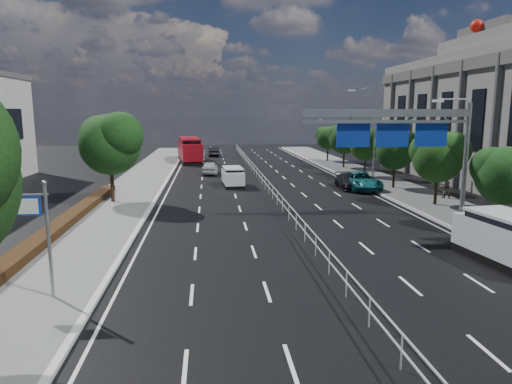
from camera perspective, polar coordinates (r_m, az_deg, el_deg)
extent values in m
plane|color=black|center=(18.05, 10.42, -11.79)|extent=(160.00, 160.00, 0.00)
cube|color=slate|center=(18.57, -26.98, -11.88)|extent=(5.00, 140.00, 0.14)
cube|color=silver|center=(17.83, -19.29, -12.24)|extent=(0.25, 140.00, 0.15)
cube|color=silver|center=(39.28, 1.27, 1.67)|extent=(0.05, 85.00, 0.05)
cube|color=silver|center=(39.35, 1.27, 1.02)|extent=(0.05, 85.00, 0.05)
cube|color=black|center=(23.54, -26.83, -6.62)|extent=(1.00, 36.00, 0.44)
cylinder|color=gray|center=(17.61, -24.44, -5.89)|extent=(0.12, 0.12, 4.20)
sphere|color=gray|center=(17.19, -24.95, 1.04)|extent=(0.18, 0.18, 0.18)
cylinder|color=gray|center=(17.43, -26.56, -0.30)|extent=(1.30, 0.07, 0.07)
cube|color=navy|center=(17.61, -27.38, -1.60)|extent=(1.35, 0.06, 0.68)
cube|color=white|center=(17.64, -27.34, -1.58)|extent=(1.20, 0.01, 0.54)
cube|color=white|center=(17.58, -27.42, -1.62)|extent=(1.20, 0.01, 0.54)
cylinder|color=gray|center=(30.47, 24.69, 3.30)|extent=(0.28, 0.28, 7.20)
cube|color=gray|center=(28.09, 16.20, 9.47)|extent=(10.20, 0.25, 0.45)
cube|color=gray|center=(28.10, 16.15, 8.45)|extent=(10.20, 0.18, 0.18)
cylinder|color=gray|center=(29.83, 23.54, 10.59)|extent=(2.00, 0.10, 0.10)
cube|color=silver|center=(29.35, 21.80, 10.53)|extent=(0.60, 0.25, 0.15)
cube|color=navy|center=(29.44, 21.04, 6.67)|extent=(2.00, 0.08, 1.40)
cube|color=white|center=(29.49, 21.00, 6.68)|extent=(1.80, 0.02, 1.20)
cube|color=navy|center=(28.44, 16.69, 6.82)|extent=(2.00, 0.08, 1.40)
cube|color=white|center=(28.49, 16.65, 6.83)|extent=(1.80, 0.02, 1.20)
cube|color=navy|center=(27.61, 12.06, 6.94)|extent=(2.00, 0.08, 1.40)
cube|color=white|center=(27.66, 12.02, 6.95)|extent=(1.80, 0.02, 1.20)
cylinder|color=gray|center=(44.94, 14.61, 6.88)|extent=(0.16, 0.16, 9.00)
cylinder|color=gray|center=(44.54, 13.37, 12.44)|extent=(0.10, 2.40, 0.10)
cube|color=silver|center=(44.16, 11.86, 12.33)|extent=(0.60, 0.25, 0.15)
cube|color=#4C4947|center=(44.04, 24.55, 14.22)|extent=(0.40, 36.00, 1.00)
sphere|color=#B2140C|center=(44.89, 25.90, 18.15)|extent=(1.10, 1.10, 1.10)
cylinder|color=black|center=(35.14, -17.56, 1.47)|extent=(0.28, 0.28, 3.50)
sphere|color=black|center=(34.88, -17.78, 5.68)|extent=(4.40, 4.40, 4.40)
sphere|color=black|center=(34.02, -16.61, 6.83)|extent=(3.30, 3.30, 3.30)
sphere|color=black|center=(35.65, -18.83, 6.61)|extent=(3.08, 3.08, 3.08)
cylinder|color=black|center=(28.62, 28.42, -2.03)|extent=(0.21, 0.21, 2.60)
sphere|color=black|center=(28.32, 28.74, 1.79)|extent=(3.20, 3.20, 3.20)
sphere|color=black|center=(28.36, 27.33, 2.76)|extent=(2.24, 2.24, 2.24)
cylinder|color=black|center=(34.93, 21.57, 0.61)|extent=(0.22, 0.22, 2.80)
sphere|color=black|center=(34.68, 21.78, 3.98)|extent=(3.50, 3.50, 3.50)
sphere|color=black|center=(34.51, 23.28, 4.79)|extent=(2.62, 2.62, 2.62)
sphere|color=black|center=(34.83, 20.54, 4.83)|extent=(2.45, 2.45, 2.45)
cylinder|color=black|center=(41.66, 16.85, 2.20)|extent=(0.22, 0.22, 2.70)
sphere|color=black|center=(41.45, 16.99, 4.94)|extent=(3.30, 3.30, 3.30)
sphere|color=black|center=(41.22, 18.14, 5.61)|extent=(2.48, 2.48, 2.47)
sphere|color=black|center=(41.66, 16.02, 5.61)|extent=(2.31, 2.31, 2.31)
cylinder|color=black|center=(48.61, 13.45, 3.37)|extent=(0.21, 0.21, 2.65)
sphere|color=black|center=(48.44, 13.55, 5.68)|extent=(3.20, 3.20, 3.20)
sphere|color=black|center=(48.17, 14.48, 6.25)|extent=(2.40, 2.40, 2.40)
sphere|color=black|center=(48.68, 12.75, 6.23)|extent=(2.24, 2.24, 2.24)
cylinder|color=black|center=(55.69, 10.92, 4.37)|extent=(0.23, 0.23, 2.85)
sphere|color=black|center=(55.54, 10.99, 6.53)|extent=(3.60, 3.60, 3.60)
sphere|color=black|center=(55.21, 11.89, 7.08)|extent=(2.70, 2.70, 2.70)
sphere|color=black|center=(55.85, 10.22, 7.04)|extent=(2.52, 2.52, 2.52)
cylinder|color=black|center=(62.89, 8.94, 4.93)|extent=(0.21, 0.21, 2.60)
sphere|color=black|center=(62.76, 8.99, 6.68)|extent=(3.10, 3.10, 3.10)
sphere|color=black|center=(62.44, 9.67, 7.12)|extent=(2.32, 2.33, 2.32)
sphere|color=black|center=(63.05, 8.41, 7.08)|extent=(2.17, 2.17, 2.17)
cube|color=black|center=(41.64, -2.91, 0.94)|extent=(1.99, 4.11, 0.29)
cube|color=silver|center=(41.54, -2.91, 1.88)|extent=(1.95, 4.03, 1.18)
cube|color=black|center=(41.46, -2.92, 2.69)|extent=(1.75, 2.93, 0.52)
cube|color=silver|center=(41.43, -2.92, 3.05)|extent=(1.83, 3.17, 0.10)
cylinder|color=black|center=(40.26, -3.69, 0.84)|extent=(0.29, 0.60, 0.59)
cylinder|color=black|center=(40.44, -1.68, 0.89)|extent=(0.29, 0.60, 0.59)
cylinder|color=black|center=(42.81, -4.06, 1.38)|extent=(0.29, 0.60, 0.59)
cylinder|color=black|center=(42.97, -2.17, 1.43)|extent=(0.29, 0.60, 0.59)
cube|color=black|center=(63.39, -8.28, 3.95)|extent=(3.91, 11.10, 0.32)
cube|color=maroon|center=(63.26, -8.31, 5.21)|extent=(3.84, 10.88, 2.21)
cube|color=black|center=(63.18, -8.34, 6.20)|extent=(3.27, 7.90, 0.97)
cube|color=maroon|center=(63.15, -8.35, 6.64)|extent=(3.45, 8.54, 0.19)
cylinder|color=black|center=(59.80, -9.02, 3.74)|extent=(0.36, 0.70, 0.67)
cylinder|color=black|center=(59.99, -6.98, 3.81)|extent=(0.36, 0.70, 0.67)
cylinder|color=black|center=(66.78, -9.46, 4.36)|extent=(0.36, 0.70, 0.67)
cylinder|color=black|center=(66.95, -7.63, 4.42)|extent=(0.36, 0.70, 0.67)
imported|color=#B7BAC0|center=(49.85, -5.75, 3.03)|extent=(1.87, 4.19, 1.40)
imported|color=black|center=(70.83, -5.34, 5.06)|extent=(1.57, 4.29, 1.40)
cube|color=black|center=(23.27, 29.16, -7.46)|extent=(2.88, 5.59, 0.37)
cube|color=silver|center=(23.04, 29.35, -5.34)|extent=(2.82, 5.48, 1.51)
cylinder|color=black|center=(23.91, 24.76, -6.18)|extent=(0.41, 0.79, 0.75)
cylinder|color=black|center=(25.07, 28.18, -5.73)|extent=(0.41, 0.79, 0.75)
imported|color=#155B62|center=(40.71, 13.04, 1.38)|extent=(2.71, 5.61, 1.54)
imported|color=black|center=(41.08, 11.52, 1.32)|extent=(1.95, 4.44, 1.27)
imported|color=gray|center=(38.00, 22.58, 0.62)|extent=(0.93, 0.78, 1.71)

